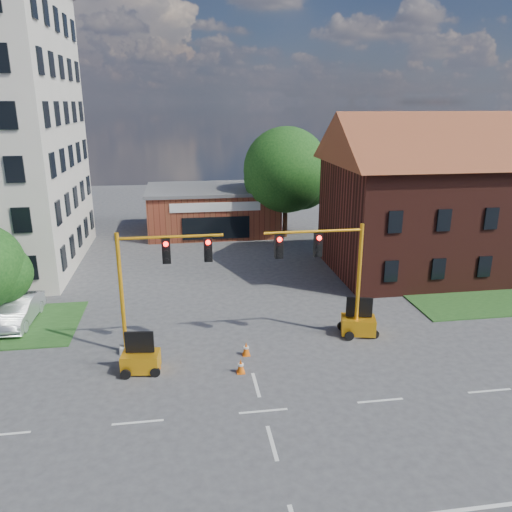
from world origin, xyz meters
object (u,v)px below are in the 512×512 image
object	(u,v)px
pickup_white	(408,268)
trailer_east	(358,323)
trailer_west	(141,360)
signal_mast_east	(329,268)
signal_mast_west	(155,277)

from	to	relation	value
pickup_white	trailer_east	bearing A→B (deg)	127.81
trailer_east	trailer_west	bearing A→B (deg)	-154.55
signal_mast_east	trailer_east	distance (m)	3.77
signal_mast_west	pickup_white	xyz separation A→B (m)	(17.02, 8.07, -3.10)
signal_mast_west	trailer_west	xyz separation A→B (m)	(-0.76, -2.04, -3.32)
signal_mast_east	trailer_west	world-z (taller)	signal_mast_east
trailer_west	signal_mast_east	bearing A→B (deg)	19.04
signal_mast_west	pickup_white	distance (m)	19.09
trailer_west	trailer_east	bearing A→B (deg)	18.03
signal_mast_east	signal_mast_west	bearing A→B (deg)	180.00
signal_mast_west	pickup_white	size ratio (longest dim) A/B	1.05
signal_mast_west	pickup_white	bearing A→B (deg)	25.36
signal_mast_west	trailer_east	bearing A→B (deg)	1.03
signal_mast_west	trailer_west	bearing A→B (deg)	-110.48
trailer_west	pickup_white	bearing A→B (deg)	36.50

